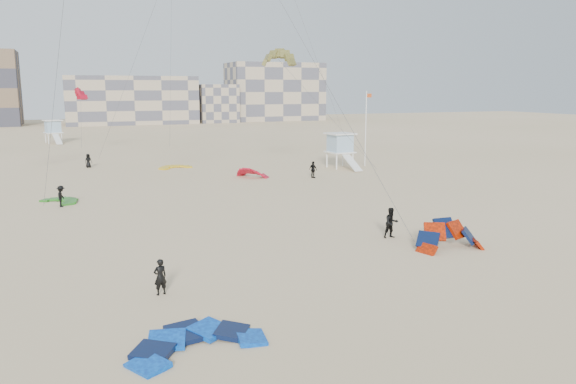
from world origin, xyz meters
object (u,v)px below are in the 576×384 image
object	(u,v)px
kite_ground_blue	(197,347)
kitesurfer_main	(160,277)
kite_ground_orange	(449,249)
lifeguard_tower_near	(340,151)

from	to	relation	value
kite_ground_blue	kitesurfer_main	distance (m)	5.70
kite_ground_orange	kite_ground_blue	bearing A→B (deg)	-154.36
kite_ground_blue	kite_ground_orange	xyz separation A→B (m)	(15.91, 6.89, 0.00)
kite_ground_blue	kite_ground_orange	world-z (taller)	kite_ground_orange
kite_ground_orange	kitesurfer_main	bearing A→B (deg)	-173.37
kitesurfer_main	lifeguard_tower_near	xyz separation A→B (m)	(25.33, 33.10, 1.16)
kite_ground_orange	kitesurfer_main	distance (m)	16.34
lifeguard_tower_near	kitesurfer_main	bearing A→B (deg)	-132.55
kitesurfer_main	lifeguard_tower_near	size ratio (longest dim) A/B	0.29
kite_ground_orange	kitesurfer_main	size ratio (longest dim) A/B	2.47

